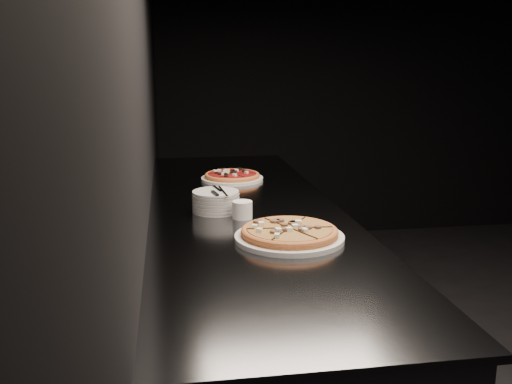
{
  "coord_description": "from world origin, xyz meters",
  "views": [
    {
      "loc": [
        -2.42,
        -2.15,
        1.49
      ],
      "look_at": [
        -2.08,
        0.03,
        0.97
      ],
      "focal_mm": 40.0,
      "sensor_mm": 36.0,
      "label": 1
    }
  ],
  "objects": [
    {
      "name": "plate_stack",
      "position": [
        -2.25,
        -0.04,
        0.96
      ],
      "size": [
        0.18,
        0.18,
        0.08
      ],
      "color": "silver",
      "rests_on": "counter"
    },
    {
      "name": "pizza_mushroom",
      "position": [
        -2.04,
        -0.43,
        0.94
      ],
      "size": [
        0.36,
        0.36,
        0.04
      ],
      "rotation": [
        0.0,
        0.0,
        -0.08
      ],
      "color": "silver",
      "rests_on": "counter"
    },
    {
      "name": "pizza_tomato",
      "position": [
        -2.12,
        0.53,
        0.94
      ],
      "size": [
        0.3,
        0.3,
        0.03
      ],
      "rotation": [
        0.0,
        0.0,
        -0.13
      ],
      "color": "silver",
      "rests_on": "counter"
    },
    {
      "name": "cutlery",
      "position": [
        -2.24,
        -0.05,
        1.0
      ],
      "size": [
        0.06,
        0.19,
        0.01
      ],
      "rotation": [
        0.0,
        0.0,
        0.19
      ],
      "color": "silver",
      "rests_on": "plate_stack"
    },
    {
      "name": "wall_left",
      "position": [
        -2.5,
        0.0,
        1.4
      ],
      "size": [
        0.02,
        5.0,
        2.8
      ],
      "primitive_type": "cube",
      "color": "black",
      "rests_on": "floor"
    },
    {
      "name": "counter",
      "position": [
        -2.13,
        0.0,
        0.46
      ],
      "size": [
        0.74,
        2.44,
        0.92
      ],
      "color": "#57595E",
      "rests_on": "floor"
    },
    {
      "name": "wall_back",
      "position": [
        0.0,
        2.5,
        1.4
      ],
      "size": [
        5.0,
        0.02,
        2.8
      ],
      "primitive_type": "cube",
      "color": "black",
      "rests_on": "floor"
    },
    {
      "name": "ramekin",
      "position": [
        -2.16,
        -0.15,
        0.95
      ],
      "size": [
        0.07,
        0.07,
        0.06
      ],
      "color": "silver",
      "rests_on": "counter"
    }
  ]
}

